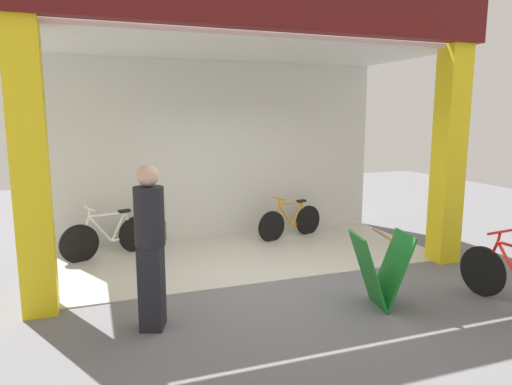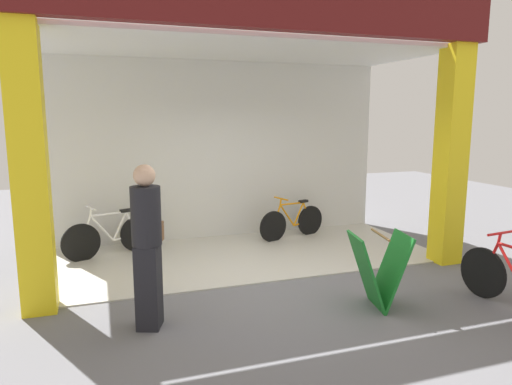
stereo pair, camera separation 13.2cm
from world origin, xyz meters
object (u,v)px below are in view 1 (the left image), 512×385
(bicycle_inside_0, at_px, (109,237))
(bicycle_inside_1, at_px, (291,222))
(sandwich_board_sign, at_px, (380,270))
(pedestrian_1, at_px, (151,245))

(bicycle_inside_0, height_order, bicycle_inside_1, bicycle_inside_0)
(sandwich_board_sign, distance_m, pedestrian_1, 2.69)
(bicycle_inside_0, distance_m, pedestrian_1, 2.86)
(pedestrian_1, bearing_deg, bicycle_inside_0, 96.76)
(bicycle_inside_0, relative_size, bicycle_inside_1, 1.05)
(bicycle_inside_0, bearing_deg, bicycle_inside_1, 1.36)
(bicycle_inside_1, distance_m, sandwich_board_sign, 3.22)
(bicycle_inside_1, bearing_deg, sandwich_board_sign, -94.80)
(bicycle_inside_0, height_order, sandwich_board_sign, sandwich_board_sign)
(bicycle_inside_1, distance_m, pedestrian_1, 4.11)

